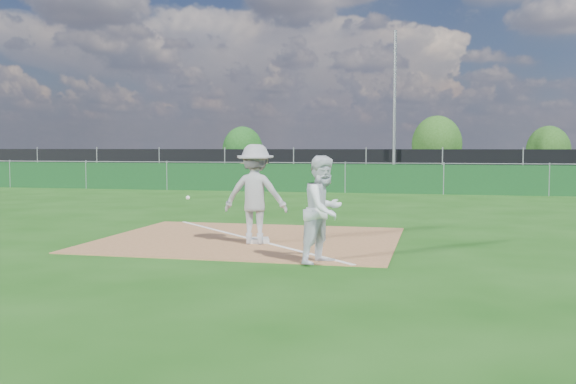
# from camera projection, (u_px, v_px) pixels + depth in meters

# --- Properties ---
(ground) EXTENTS (90.00, 90.00, 0.00)m
(ground) POSITION_uv_depth(u_px,v_px,m) (325.00, 203.00, 21.95)
(ground) COLOR #17490F
(ground) RESTS_ON ground
(infield_dirt) EXTENTS (6.00, 5.00, 0.02)m
(infield_dirt) POSITION_uv_depth(u_px,v_px,m) (250.00, 239.00, 13.20)
(infield_dirt) COLOR #96643C
(infield_dirt) RESTS_ON ground
(foul_line) EXTENTS (5.01, 5.01, 0.01)m
(foul_line) POSITION_uv_depth(u_px,v_px,m) (250.00, 239.00, 13.20)
(foul_line) COLOR white
(foul_line) RESTS_ON infield_dirt
(green_fence) EXTENTS (44.00, 0.05, 1.20)m
(green_fence) POSITION_uv_depth(u_px,v_px,m) (345.00, 178.00, 26.76)
(green_fence) COLOR #103C19
(green_fence) RESTS_ON ground
(dirt_mound) EXTENTS (3.38, 2.60, 1.17)m
(dirt_mound) POSITION_uv_depth(u_px,v_px,m) (254.00, 174.00, 31.29)
(dirt_mound) COLOR olive
(dirt_mound) RESTS_ON ground
(black_fence) EXTENTS (46.00, 0.04, 1.80)m
(black_fence) POSITION_uv_depth(u_px,v_px,m) (366.00, 166.00, 34.51)
(black_fence) COLOR black
(black_fence) RESTS_ON ground
(parking_lot) EXTENTS (46.00, 9.00, 0.01)m
(parking_lot) POSITION_uv_depth(u_px,v_px,m) (375.00, 178.00, 39.43)
(parking_lot) COLOR black
(parking_lot) RESTS_ON ground
(light_pole) EXTENTS (0.16, 0.16, 8.00)m
(light_pole) POSITION_uv_depth(u_px,v_px,m) (394.00, 107.00, 33.66)
(light_pole) COLOR slate
(light_pole) RESTS_ON ground
(first_base) EXTENTS (0.51, 0.51, 0.09)m
(first_base) POSITION_uv_depth(u_px,v_px,m) (259.00, 240.00, 12.70)
(first_base) COLOR silver
(first_base) RESTS_ON infield_dirt
(play_at_first) EXTENTS (1.93, 0.83, 1.94)m
(play_at_first) POSITION_uv_depth(u_px,v_px,m) (255.00, 194.00, 12.50)
(play_at_first) COLOR #A4A5A7
(play_at_first) RESTS_ON infield_dirt
(runner) EXTENTS (0.98, 1.07, 1.77)m
(runner) POSITION_uv_depth(u_px,v_px,m) (324.00, 210.00, 10.44)
(runner) COLOR silver
(runner) RESTS_ON ground
(car_left) EXTENTS (5.00, 2.62, 1.62)m
(car_left) POSITION_uv_depth(u_px,v_px,m) (272.00, 164.00, 41.11)
(car_left) COLOR #AAADB2
(car_left) RESTS_ON parking_lot
(car_mid) EXTENTS (4.80, 2.80, 1.49)m
(car_mid) POSITION_uv_depth(u_px,v_px,m) (383.00, 166.00, 38.86)
(car_mid) COLOR black
(car_mid) RESTS_ON parking_lot
(car_right) EXTENTS (4.95, 3.43, 1.33)m
(car_right) POSITION_uv_depth(u_px,v_px,m) (443.00, 169.00, 37.03)
(car_right) COLOR black
(car_right) RESTS_ON parking_lot
(tree_left) EXTENTS (2.85, 2.85, 3.38)m
(tree_left) POSITION_uv_depth(u_px,v_px,m) (243.00, 150.00, 45.57)
(tree_left) COLOR #382316
(tree_left) RESTS_ON ground
(tree_mid) EXTENTS (3.48, 3.48, 4.12)m
(tree_mid) POSITION_uv_depth(u_px,v_px,m) (437.00, 144.00, 45.00)
(tree_mid) COLOR #382316
(tree_mid) RESTS_ON ground
(tree_right) EXTENTS (2.78, 2.78, 3.30)m
(tree_right) POSITION_uv_depth(u_px,v_px,m) (548.00, 150.00, 41.60)
(tree_right) COLOR #382316
(tree_right) RESTS_ON ground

